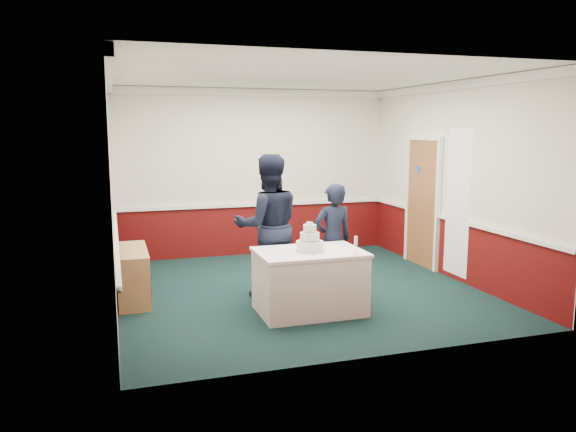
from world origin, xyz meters
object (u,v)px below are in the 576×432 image
object	(u,v)px
champagne_flute	(356,242)
person_man	(268,226)
sideboard	(133,275)
cake_knife	(313,254)
person_woman	(333,240)
wedding_cake	(310,242)
cake_table	(309,281)

from	to	relation	value
champagne_flute	person_man	size ratio (longest dim) A/B	0.10
sideboard	champagne_flute	xyz separation A→B (m)	(2.60, -1.46, 0.58)
cake_knife	person_woman	xyz separation A→B (m)	(0.59, 0.81, -0.01)
sideboard	wedding_cake	size ratio (longest dim) A/B	3.30
cake_knife	champagne_flute	size ratio (longest dim) A/B	1.07
sideboard	champagne_flute	bearing A→B (deg)	-29.29
wedding_cake	cake_knife	size ratio (longest dim) A/B	1.65
person_woman	person_man	bearing A→B (deg)	-19.76
sideboard	wedding_cake	xyz separation A→B (m)	(2.10, -1.18, 0.55)
wedding_cake	champagne_flute	world-z (taller)	wedding_cake
person_woman	sideboard	bearing A→B (deg)	-17.01
champagne_flute	person_man	bearing A→B (deg)	125.70
cake_knife	person_man	bearing A→B (deg)	115.91
champagne_flute	person_woman	bearing A→B (deg)	86.23
person_man	person_woman	bearing A→B (deg)	168.49
sideboard	person_woman	xyz separation A→B (m)	(2.66, -0.57, 0.43)
cake_table	cake_knife	world-z (taller)	cake_knife
sideboard	cake_table	xyz separation A→B (m)	(2.10, -1.18, 0.05)
cake_knife	champagne_flute	distance (m)	0.55
sideboard	cake_table	bearing A→B (deg)	-29.30
person_man	cake_table	bearing A→B (deg)	113.20
cake_knife	wedding_cake	bearing A→B (deg)	92.61
wedding_cake	cake_knife	world-z (taller)	wedding_cake
cake_table	sideboard	bearing A→B (deg)	150.70
sideboard	wedding_cake	bearing A→B (deg)	-29.30
sideboard	cake_knife	xyz separation A→B (m)	(2.07, -1.38, 0.44)
person_man	person_woman	world-z (taller)	person_man
sideboard	cake_knife	size ratio (longest dim) A/B	5.45
sideboard	person_man	xyz separation A→B (m)	(1.80, -0.34, 0.63)
person_man	cake_knife	bearing A→B (deg)	108.06
champagne_flute	person_woman	world-z (taller)	person_woman
wedding_cake	person_woman	xyz separation A→B (m)	(0.56, 0.61, -0.12)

